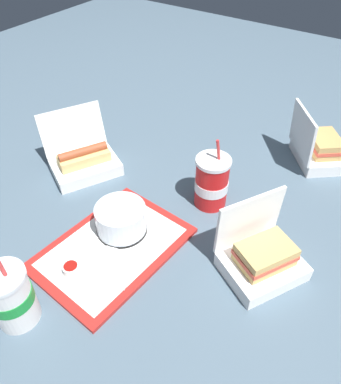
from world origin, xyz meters
name	(u,v)px	position (x,y,z in m)	size (l,w,h in m)	color
ground_plane	(171,206)	(0.00, 0.00, 0.00)	(3.20, 3.20, 0.00)	#4C6070
food_tray	(113,248)	(-0.21, 0.03, 0.01)	(0.39, 0.29, 0.01)	red
cake_container	(121,220)	(-0.16, 0.05, 0.05)	(0.13, 0.13, 0.08)	black
ketchup_cup	(71,269)	(-0.33, 0.06, 0.03)	(0.04, 0.04, 0.02)	white
napkin_stack	(115,267)	(-0.26, -0.02, 0.02)	(0.10, 0.10, 0.00)	white
plastic_fork	(79,252)	(-0.28, 0.09, 0.02)	(0.11, 0.01, 0.01)	white
clamshell_sandwich_front	(319,149)	(0.44, -0.27, 0.05)	(0.23, 0.23, 0.18)	white
clamshell_sandwich_corner	(262,258)	(-0.06, -0.30, 0.04)	(0.23, 0.22, 0.18)	white
clamshell_hotdog_left	(84,160)	(-0.02, 0.32, 0.04)	(0.26, 0.25, 0.17)	white
soda_cup_front	(11,297)	(-0.47, 0.08, 0.08)	(0.09, 0.09, 0.21)	white
soda_cup_back	(212,182)	(0.08, -0.08, 0.08)	(0.10, 0.10, 0.21)	red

